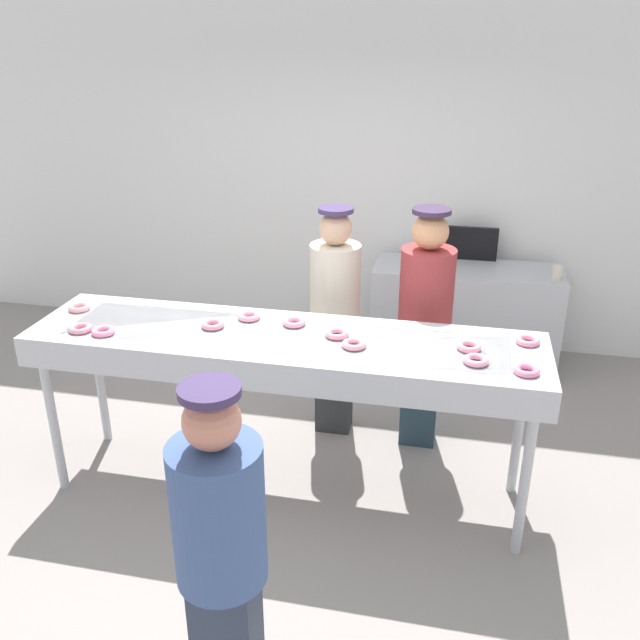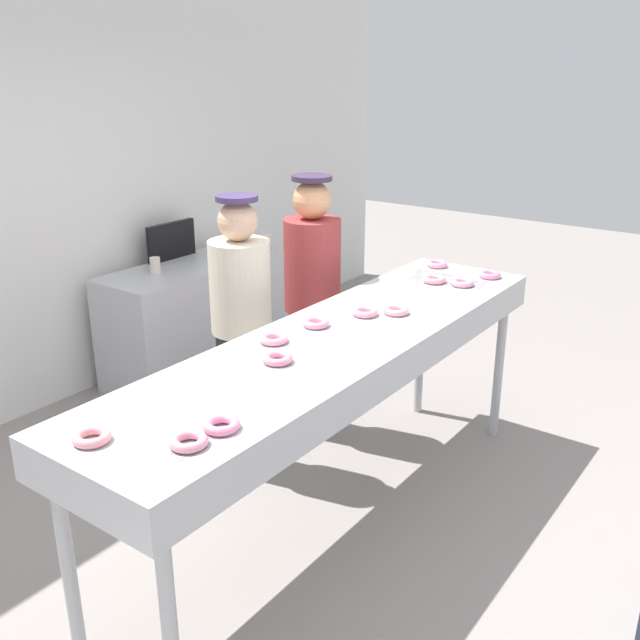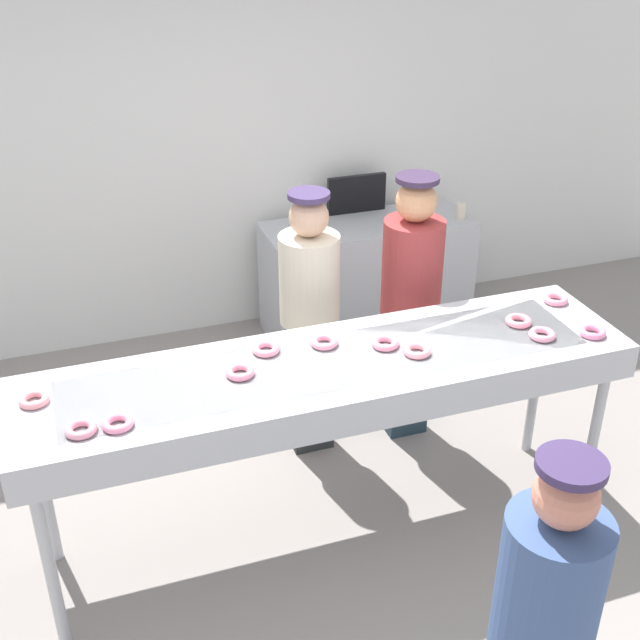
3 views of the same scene
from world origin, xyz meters
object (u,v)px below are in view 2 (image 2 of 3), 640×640
(paper_cup_1, at_px, (155,265))
(strawberry_donut_9, at_px, (396,310))
(strawberry_donut_2, at_px, (274,339))
(strawberry_donut_11, at_px, (490,275))
(fryer_conveyor, at_px, (338,352))
(strawberry_donut_7, at_px, (189,441))
(strawberry_donut_1, at_px, (437,264))
(prep_counter, at_px, (198,317))
(strawberry_donut_6, at_px, (365,312))
(strawberry_donut_10, at_px, (434,279))
(strawberry_donut_4, at_px, (462,283))
(menu_display, at_px, (171,241))
(worker_assistant, at_px, (242,321))
(strawberry_donut_5, at_px, (316,323))
(paper_cup_0, at_px, (266,242))
(strawberry_donut_3, at_px, (278,358))
(strawberry_donut_8, at_px, (92,437))
(worker_baker, at_px, (312,291))
(strawberry_donut_0, at_px, (221,425))

(paper_cup_1, bearing_deg, strawberry_donut_9, -96.84)
(strawberry_donut_2, bearing_deg, strawberry_donut_11, -13.28)
(fryer_conveyor, height_order, strawberry_donut_7, strawberry_donut_7)
(strawberry_donut_1, distance_m, prep_counter, 1.98)
(strawberry_donut_6, relative_size, strawberry_donut_10, 1.00)
(strawberry_donut_9, relative_size, prep_counter, 0.09)
(strawberry_donut_4, distance_m, strawberry_donut_11, 0.26)
(strawberry_donut_1, height_order, menu_display, menu_display)
(worker_assistant, bearing_deg, menu_display, -126.39)
(fryer_conveyor, relative_size, paper_cup_1, 25.84)
(strawberry_donut_5, bearing_deg, paper_cup_0, 46.16)
(strawberry_donut_2, height_order, menu_display, menu_display)
(strawberry_donut_9, bearing_deg, fryer_conveyor, 170.65)
(strawberry_donut_4, height_order, strawberry_donut_11, same)
(strawberry_donut_11, height_order, prep_counter, strawberry_donut_11)
(strawberry_donut_1, distance_m, strawberry_donut_11, 0.37)
(strawberry_donut_2, relative_size, worker_assistant, 0.08)
(prep_counter, bearing_deg, strawberry_donut_9, -106.08)
(worker_assistant, bearing_deg, strawberry_donut_10, 133.98)
(strawberry_donut_7, xyz_separation_m, strawberry_donut_11, (2.46, 0.00, 0.00))
(strawberry_donut_3, xyz_separation_m, strawberry_donut_8, (-0.89, 0.07, 0.00))
(worker_assistant, bearing_deg, fryer_conveyor, 72.39)
(strawberry_donut_7, bearing_deg, strawberry_donut_2, 22.67)
(strawberry_donut_11, xyz_separation_m, worker_assistant, (-1.16, 0.95, -0.16))
(strawberry_donut_4, height_order, worker_baker, worker_baker)
(strawberry_donut_1, relative_size, strawberry_donut_5, 1.00)
(strawberry_donut_11, bearing_deg, strawberry_donut_0, -179.78)
(strawberry_donut_1, relative_size, paper_cup_0, 1.16)
(strawberry_donut_0, distance_m, strawberry_donut_10, 2.04)
(strawberry_donut_0, relative_size, paper_cup_1, 1.16)
(fryer_conveyor, xyz_separation_m, strawberry_donut_4, (1.06, -0.13, 0.11))
(paper_cup_1, bearing_deg, worker_baker, -86.58)
(fryer_conveyor, distance_m, paper_cup_0, 2.53)
(strawberry_donut_10, distance_m, strawberry_donut_11, 0.36)
(worker_baker, relative_size, prep_counter, 1.08)
(strawberry_donut_1, bearing_deg, fryer_conveyor, -172.46)
(strawberry_donut_3, bearing_deg, menu_display, 57.15)
(strawberry_donut_9, distance_m, strawberry_donut_10, 0.62)
(strawberry_donut_8, xyz_separation_m, worker_baker, (2.07, 0.62, -0.13))
(strawberry_donut_8, xyz_separation_m, menu_display, (2.34, 2.16, -0.08))
(strawberry_donut_2, distance_m, strawberry_donut_9, 0.72)
(strawberry_donut_10, bearing_deg, worker_baker, 112.06)
(strawberry_donut_4, bearing_deg, strawberry_donut_2, 166.84)
(worker_assistant, height_order, paper_cup_1, worker_assistant)
(strawberry_donut_9, relative_size, strawberry_donut_10, 1.00)
(strawberry_donut_4, height_order, strawberry_donut_9, same)
(strawberry_donut_3, relative_size, strawberry_donut_4, 1.00)
(strawberry_donut_6, xyz_separation_m, menu_display, (0.72, 2.21, -0.08))
(menu_display, bearing_deg, strawberry_donut_7, -131.51)
(strawberry_donut_10, relative_size, worker_assistant, 0.08)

